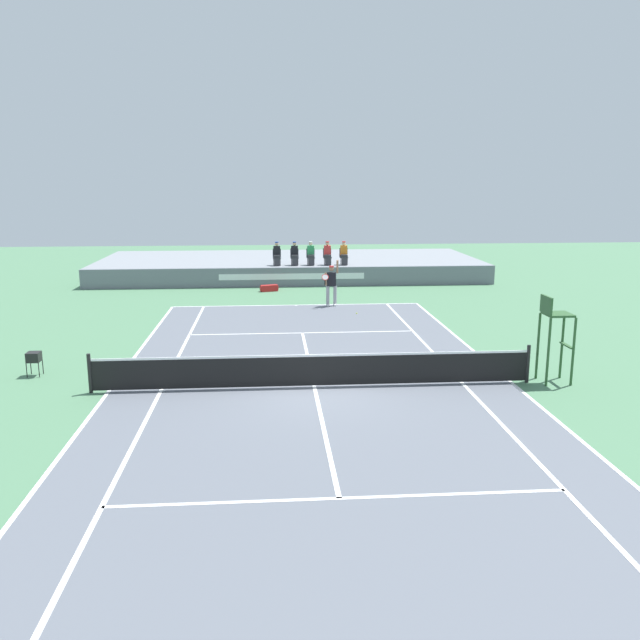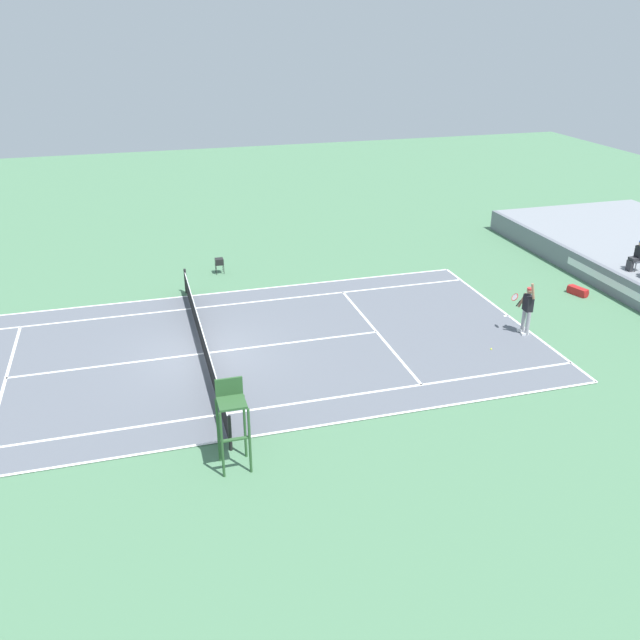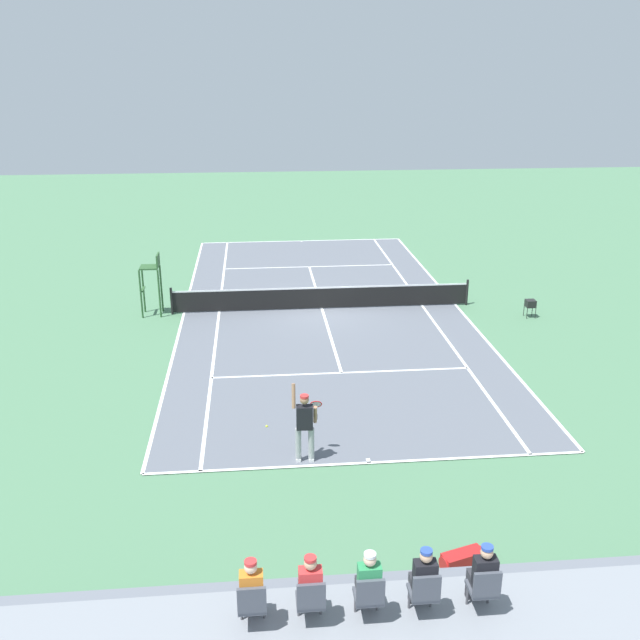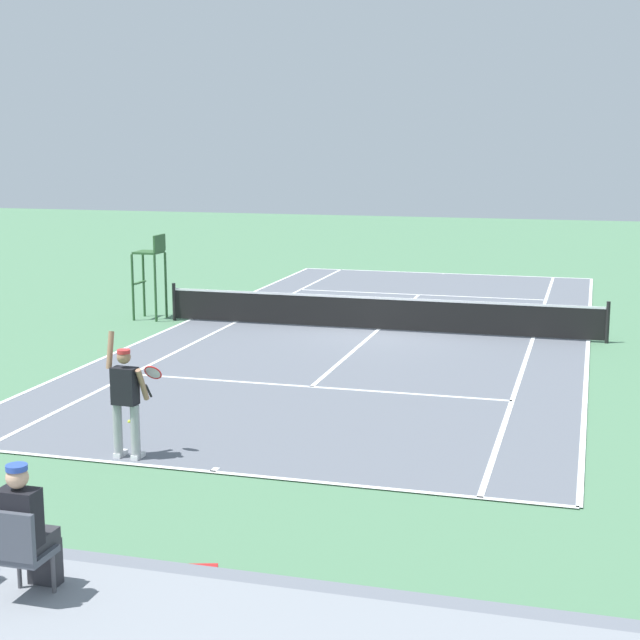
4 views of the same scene
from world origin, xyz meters
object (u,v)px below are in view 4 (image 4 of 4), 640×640
(spectator_seated_0, at_px, (26,532))
(tennis_player, at_px, (126,399))
(umpire_chair, at_px, (151,265))
(equipment_bag, at_px, (180,583))
(tennis_ball, at_px, (129,422))

(spectator_seated_0, relative_size, tennis_player, 0.61)
(umpire_chair, xyz_separation_m, equipment_bag, (-7.83, 15.85, -1.40))
(spectator_seated_0, distance_m, umpire_chair, 19.58)
(umpire_chair, height_order, equipment_bag, umpire_chair)
(spectator_seated_0, distance_m, tennis_ball, 9.09)
(tennis_player, bearing_deg, equipment_bag, 123.19)
(tennis_player, bearing_deg, umpire_chair, -66.44)
(spectator_seated_0, height_order, tennis_ball, spectator_seated_0)
(spectator_seated_0, height_order, equipment_bag, spectator_seated_0)
(tennis_ball, relative_size, equipment_bag, 0.07)
(tennis_ball, xyz_separation_m, equipment_bag, (-3.67, 6.07, 0.13))
(equipment_bag, bearing_deg, umpire_chair, -63.70)
(tennis_player, relative_size, tennis_ball, 30.63)
(spectator_seated_0, bearing_deg, tennis_ball, -68.84)
(tennis_ball, distance_m, equipment_bag, 7.09)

